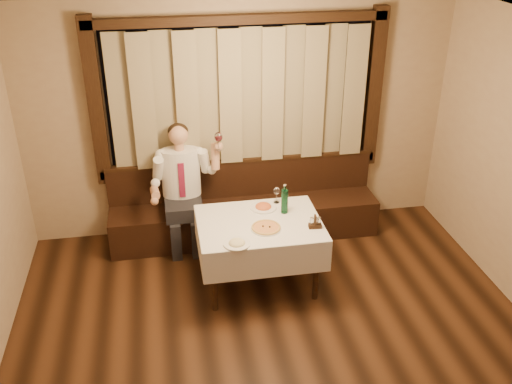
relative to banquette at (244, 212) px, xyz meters
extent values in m
cube|color=silver|center=(0.00, -2.72, 2.49)|extent=(5.00, 6.00, 0.01)
cube|color=tan|center=(0.00, 0.28, 1.09)|extent=(5.00, 0.01, 2.80)
cube|color=black|center=(0.00, 0.26, 1.39)|extent=(3.00, 0.02, 1.60)
cube|color=orange|center=(-0.70, 0.25, 1.09)|extent=(0.50, 0.01, 0.40)
cube|color=black|center=(0.00, 0.22, 0.54)|extent=(3.30, 0.12, 0.10)
cube|color=black|center=(0.00, 0.22, 2.24)|extent=(3.30, 0.12, 0.10)
cube|color=black|center=(-1.60, 0.22, 1.39)|extent=(0.16, 0.12, 1.90)
cube|color=black|center=(1.60, 0.22, 1.39)|extent=(0.16, 0.12, 1.90)
cube|color=#817553|center=(0.00, 0.16, 1.39)|extent=(2.90, 0.08, 1.55)
cube|color=black|center=(0.00, -0.04, -0.09)|extent=(3.20, 0.60, 0.45)
cube|color=black|center=(0.00, 0.20, 0.36)|extent=(3.20, 0.12, 0.45)
cube|color=black|center=(0.00, 0.20, 0.61)|extent=(3.20, 0.14, 0.04)
cylinder|color=black|center=(-0.52, -1.39, 0.04)|extent=(0.06, 0.06, 0.71)
cylinder|color=black|center=(0.52, -1.39, 0.04)|extent=(0.06, 0.06, 0.71)
cylinder|color=black|center=(-0.52, -0.65, 0.04)|extent=(0.06, 0.06, 0.71)
cylinder|color=black|center=(0.52, -0.65, 0.04)|extent=(0.06, 0.06, 0.71)
cube|color=black|center=(0.00, -1.02, 0.42)|extent=(1.20, 0.90, 0.04)
cube|color=silver|center=(0.00, -1.02, 0.44)|extent=(1.26, 0.96, 0.01)
cube|color=silver|center=(0.00, -1.50, 0.27)|extent=(1.26, 0.01, 0.35)
cube|color=silver|center=(0.00, -0.54, 0.27)|extent=(1.26, 0.01, 0.35)
cube|color=silver|center=(-0.63, -1.02, 0.27)|extent=(0.01, 0.96, 0.35)
cube|color=silver|center=(0.63, -1.02, 0.27)|extent=(0.01, 0.96, 0.35)
cylinder|color=white|center=(0.04, -1.17, 0.45)|extent=(0.31, 0.31, 0.01)
cylinder|color=#BF4E1C|center=(0.04, -1.17, 0.46)|extent=(0.28, 0.28, 0.01)
torus|color=tan|center=(0.04, -1.17, 0.46)|extent=(0.30, 0.30, 0.02)
sphere|color=black|center=(0.01, -1.15, 0.47)|extent=(0.02, 0.02, 0.02)
sphere|color=black|center=(0.08, -1.18, 0.47)|extent=(0.02, 0.02, 0.02)
cylinder|color=white|center=(0.09, -0.74, 0.45)|extent=(0.28, 0.28, 0.02)
ellipsoid|color=#BA391D|center=(0.09, -0.74, 0.50)|extent=(0.17, 0.17, 0.08)
cylinder|color=white|center=(-0.29, -1.40, 0.45)|extent=(0.26, 0.26, 0.02)
ellipsoid|color=#CEC085|center=(-0.29, -1.40, 0.50)|extent=(0.16, 0.16, 0.07)
cylinder|color=#0F4928|center=(0.29, -0.88, 0.58)|extent=(0.07, 0.07, 0.27)
cylinder|color=#0F4928|center=(0.29, -0.88, 0.73)|extent=(0.03, 0.03, 0.06)
cylinder|color=silver|center=(0.29, -0.88, 0.77)|extent=(0.03, 0.03, 0.01)
cylinder|color=white|center=(0.26, -0.64, 0.45)|extent=(0.06, 0.06, 0.01)
cylinder|color=white|center=(0.26, -0.64, 0.50)|extent=(0.01, 0.01, 0.10)
ellipsoid|color=white|center=(0.26, -0.64, 0.59)|extent=(0.07, 0.07, 0.08)
cube|color=black|center=(0.53, -1.23, 0.47)|extent=(0.13, 0.07, 0.04)
cube|color=black|center=(0.53, -1.23, 0.54)|extent=(0.02, 0.07, 0.10)
cylinder|color=white|center=(0.49, -1.23, 0.52)|extent=(0.03, 0.03, 0.08)
cylinder|color=silver|center=(0.49, -1.23, 0.56)|extent=(0.04, 0.04, 0.01)
cylinder|color=white|center=(0.57, -1.23, 0.52)|extent=(0.03, 0.03, 0.08)
cylinder|color=silver|center=(0.57, -1.23, 0.56)|extent=(0.04, 0.04, 0.01)
cube|color=black|center=(-0.73, -0.17, 0.22)|extent=(0.42, 0.47, 0.17)
cube|color=black|center=(-0.85, -0.40, -0.09)|extent=(0.12, 0.13, 0.45)
cube|color=black|center=(-0.62, -0.40, -0.09)|extent=(0.12, 0.13, 0.45)
ellipsoid|color=white|center=(-0.73, -0.01, 0.59)|extent=(0.44, 0.27, 0.57)
cube|color=maroon|center=(-0.73, -0.15, 0.56)|extent=(0.07, 0.01, 0.42)
cylinder|color=tan|center=(-0.73, -0.01, 0.92)|extent=(0.11, 0.11, 0.08)
sphere|color=tan|center=(-0.73, -0.01, 1.06)|extent=(0.22, 0.22, 0.22)
ellipsoid|color=black|center=(-0.73, 0.02, 1.09)|extent=(0.23, 0.23, 0.17)
sphere|color=white|center=(-0.94, -0.01, 0.83)|extent=(0.14, 0.14, 0.14)
sphere|color=white|center=(-0.52, -0.01, 0.83)|extent=(0.14, 0.14, 0.14)
sphere|color=tan|center=(-1.05, -0.44, 0.48)|extent=(0.09, 0.09, 0.09)
sphere|color=tan|center=(-0.31, -0.19, 0.96)|extent=(0.10, 0.10, 0.10)
cylinder|color=white|center=(-0.31, -0.22, 1.00)|extent=(0.01, 0.01, 0.12)
ellipsoid|color=white|center=(-0.31, -0.22, 1.09)|extent=(0.09, 0.09, 0.11)
ellipsoid|color=#4C070F|center=(-0.31, -0.22, 1.07)|extent=(0.07, 0.07, 0.06)
camera|label=1|loc=(-0.91, -5.97, 3.41)|focal=40.00mm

